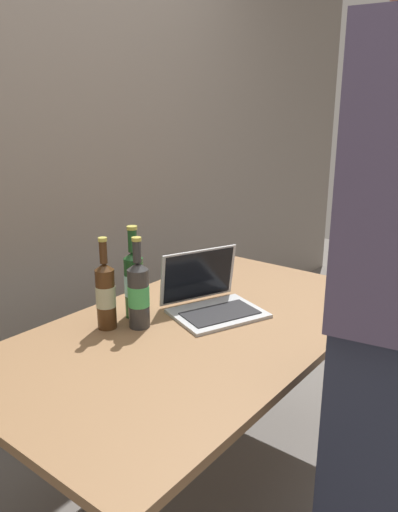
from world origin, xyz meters
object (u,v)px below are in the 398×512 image
person_figure (389,321)px  beer_bottle_amber (106,294)px  beer_bottle_brown (134,282)px  beer_bottle_green (139,293)px  laptop (210,299)px

person_figure → beer_bottle_amber: bearing=97.8°
beer_bottle_brown → beer_bottle_amber: 0.13m
beer_bottle_green → laptop: bearing=-22.1°
beer_bottle_amber → beer_bottle_brown: bearing=-2.8°
beer_bottle_amber → person_figure: 0.90m
beer_bottle_green → beer_bottle_amber: size_ratio=1.00×
beer_bottle_brown → beer_bottle_amber: bearing=177.2°
laptop → beer_bottle_green: bearing=157.9°
laptop → beer_bottle_green: size_ratio=1.25×
laptop → beer_bottle_amber: bearing=150.9°
beer_bottle_green → beer_bottle_amber: beer_bottle_amber is taller
laptop → beer_bottle_green: (-0.26, 0.11, 0.08)m
beer_bottle_green → person_figure: 0.81m
laptop → beer_bottle_brown: beer_bottle_brown is taller
beer_bottle_amber → person_figure: (0.12, -0.89, 0.10)m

